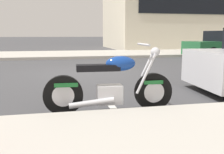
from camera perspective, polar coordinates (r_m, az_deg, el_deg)
ground_plane at (r=8.68m, az=-5.91°, el=1.00°), size 260.00×260.00×0.00m
parking_stall_stripe at (r=4.66m, az=-0.24°, el=-6.15°), size 0.12×2.20×0.01m
parked_motorcycle at (r=4.17m, az=-0.25°, el=-2.09°), size 2.09×0.62×1.11m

